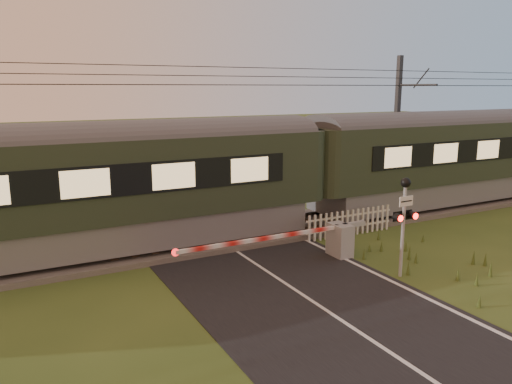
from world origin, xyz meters
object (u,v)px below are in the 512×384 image
picket_fence (350,223)px  catenary_mast (398,126)px  train (307,169)px  crossing_signal (404,209)px  boom_gate (332,239)px

picket_fence → catenary_mast: catenary_mast is taller
train → crossing_signal: (-0.56, -5.86, -0.30)m
crossing_signal → picket_fence: (1.26, 3.97, -1.52)m
picket_fence → train: bearing=110.4°
crossing_signal → catenary_mast: catenary_mast is taller
catenary_mast → train: bearing=-161.6°
crossing_signal → train: bearing=84.6°
catenary_mast → crossing_signal: bearing=-131.9°
boom_gate → crossing_signal: (0.78, -2.29, 1.41)m
crossing_signal → catenary_mast: 10.97m
boom_gate → catenary_mast: 10.34m
boom_gate → catenary_mast: bearing=35.9°
picket_fence → crossing_signal: bearing=-107.6°
train → catenary_mast: 7.16m
crossing_signal → picket_fence: crossing_signal is taller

